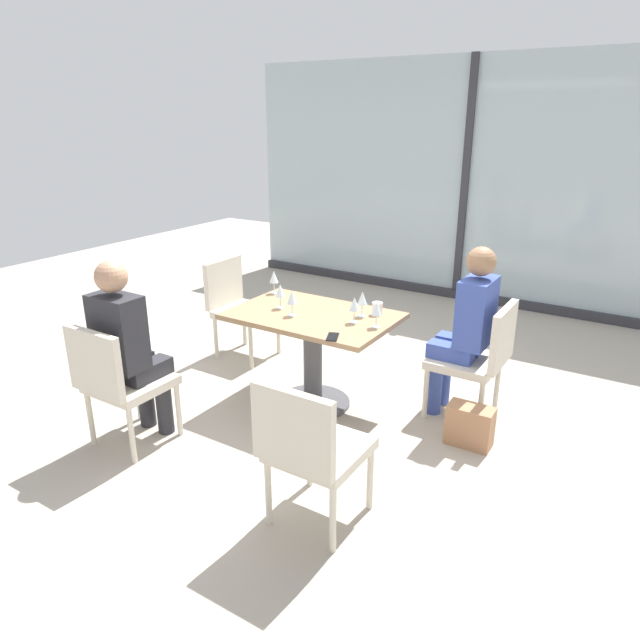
{
  "coord_description": "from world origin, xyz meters",
  "views": [
    {
      "loc": [
        2.12,
        -3.27,
        2.09
      ],
      "look_at": [
        0.0,
        0.1,
        0.65
      ],
      "focal_mm": 32.09,
      "sensor_mm": 36.0,
      "label": 1
    }
  ],
  "objects_px": {
    "chair_far_right": "(479,354)",
    "wine_glass_0": "(377,309)",
    "wine_glass_4": "(362,299)",
    "dining_table_main": "(313,340)",
    "chair_front_right": "(310,446)",
    "person_far_right": "(466,324)",
    "chair_front_left": "(118,379)",
    "cell_phone_on_table": "(333,337)",
    "handbag_0": "(470,426)",
    "coffee_cup": "(377,308)",
    "wine_glass_1": "(292,298)",
    "chair_far_left": "(237,302)",
    "wine_glass_5": "(280,291)",
    "person_front_left": "(128,344)",
    "wine_glass_3": "(274,277)",
    "wine_glass_2": "(354,304)"
  },
  "relations": [
    {
      "from": "chair_far_right",
      "to": "wine_glass_0",
      "type": "height_order",
      "value": "wine_glass_0"
    },
    {
      "from": "wine_glass_4",
      "to": "dining_table_main",
      "type": "bearing_deg",
      "value": -157.44
    },
    {
      "from": "chair_front_right",
      "to": "person_far_right",
      "type": "bearing_deg",
      "value": 80.98
    },
    {
      "from": "chair_front_left",
      "to": "person_far_right",
      "type": "xyz_separation_m",
      "value": [
        1.72,
        1.62,
        0.2
      ]
    },
    {
      "from": "chair_front_right",
      "to": "cell_phone_on_table",
      "type": "distance_m",
      "value": 0.95
    },
    {
      "from": "handbag_0",
      "to": "coffee_cup",
      "type": "bearing_deg",
      "value": 167.81
    },
    {
      "from": "chair_far_right",
      "to": "wine_glass_1",
      "type": "bearing_deg",
      "value": -154.57
    },
    {
      "from": "chair_far_left",
      "to": "wine_glass_5",
      "type": "height_order",
      "value": "wine_glass_5"
    },
    {
      "from": "person_far_right",
      "to": "chair_far_left",
      "type": "bearing_deg",
      "value": 180.0
    },
    {
      "from": "chair_far_right",
      "to": "chair_far_left",
      "type": "distance_m",
      "value": 2.2
    },
    {
      "from": "chair_front_right",
      "to": "person_front_left",
      "type": "relative_size",
      "value": 0.69
    },
    {
      "from": "wine_glass_3",
      "to": "cell_phone_on_table",
      "type": "bearing_deg",
      "value": -32.8
    },
    {
      "from": "dining_table_main",
      "to": "wine_glass_5",
      "type": "xyz_separation_m",
      "value": [
        -0.27,
        -0.02,
        0.34
      ]
    },
    {
      "from": "chair_far_right",
      "to": "handbag_0",
      "type": "bearing_deg",
      "value": -76.57
    },
    {
      "from": "chair_front_right",
      "to": "wine_glass_0",
      "type": "height_order",
      "value": "wine_glass_0"
    },
    {
      "from": "person_front_left",
      "to": "chair_front_right",
      "type": "bearing_deg",
      "value": -4.26
    },
    {
      "from": "chair_front_left",
      "to": "chair_far_left",
      "type": "height_order",
      "value": "same"
    },
    {
      "from": "chair_far_left",
      "to": "person_front_left",
      "type": "xyz_separation_m",
      "value": [
        0.37,
        -1.51,
        0.2
      ]
    },
    {
      "from": "chair_far_right",
      "to": "wine_glass_1",
      "type": "xyz_separation_m",
      "value": [
        -1.2,
        -0.57,
        0.37
      ]
    },
    {
      "from": "chair_far_right",
      "to": "wine_glass_3",
      "type": "height_order",
      "value": "wine_glass_3"
    },
    {
      "from": "chair_far_right",
      "to": "person_far_right",
      "type": "distance_m",
      "value": 0.23
    },
    {
      "from": "chair_front_left",
      "to": "wine_glass_1",
      "type": "height_order",
      "value": "wine_glass_1"
    },
    {
      "from": "chair_front_left",
      "to": "chair_front_right",
      "type": "relative_size",
      "value": 1.0
    },
    {
      "from": "handbag_0",
      "to": "person_front_left",
      "type": "bearing_deg",
      "value": -150.48
    },
    {
      "from": "chair_front_left",
      "to": "person_far_right",
      "type": "relative_size",
      "value": 0.69
    },
    {
      "from": "wine_glass_3",
      "to": "coffee_cup",
      "type": "distance_m",
      "value": 0.94
    },
    {
      "from": "wine_glass_1",
      "to": "coffee_cup",
      "type": "height_order",
      "value": "wine_glass_1"
    },
    {
      "from": "chair_far_right",
      "to": "person_front_left",
      "type": "xyz_separation_m",
      "value": [
        -1.83,
        -1.51,
        0.2
      ]
    },
    {
      "from": "chair_far_left",
      "to": "person_front_left",
      "type": "bearing_deg",
      "value": -76.36
    },
    {
      "from": "chair_far_right",
      "to": "chair_far_left",
      "type": "xyz_separation_m",
      "value": [
        -2.2,
        0.0,
        0.0
      ]
    },
    {
      "from": "chair_front_right",
      "to": "wine_glass_3",
      "type": "bearing_deg",
      "value": 131.79
    },
    {
      "from": "chair_far_right",
      "to": "wine_glass_2",
      "type": "height_order",
      "value": "wine_glass_2"
    },
    {
      "from": "wine_glass_2",
      "to": "wine_glass_4",
      "type": "xyz_separation_m",
      "value": [
        -0.02,
        0.14,
        0.0
      ]
    },
    {
      "from": "cell_phone_on_table",
      "to": "handbag_0",
      "type": "relative_size",
      "value": 0.48
    },
    {
      "from": "wine_glass_3",
      "to": "chair_front_right",
      "type": "bearing_deg",
      "value": -48.21
    },
    {
      "from": "wine_glass_3",
      "to": "coffee_cup",
      "type": "relative_size",
      "value": 2.06
    },
    {
      "from": "cell_phone_on_table",
      "to": "person_front_left",
      "type": "bearing_deg",
      "value": -169.26
    },
    {
      "from": "wine_glass_1",
      "to": "wine_glass_3",
      "type": "relative_size",
      "value": 1.0
    },
    {
      "from": "chair_far_left",
      "to": "wine_glass_3",
      "type": "height_order",
      "value": "wine_glass_3"
    },
    {
      "from": "wine_glass_4",
      "to": "handbag_0",
      "type": "height_order",
      "value": "wine_glass_4"
    },
    {
      "from": "wine_glass_0",
      "to": "wine_glass_5",
      "type": "relative_size",
      "value": 1.0
    },
    {
      "from": "person_front_left",
      "to": "wine_glass_4",
      "type": "height_order",
      "value": "person_front_left"
    },
    {
      "from": "chair_front_right",
      "to": "wine_glass_1",
      "type": "relative_size",
      "value": 4.7
    },
    {
      "from": "wine_glass_5",
      "to": "handbag_0",
      "type": "distance_m",
      "value": 1.63
    },
    {
      "from": "dining_table_main",
      "to": "wine_glass_3",
      "type": "distance_m",
      "value": 0.68
    },
    {
      "from": "dining_table_main",
      "to": "wine_glass_0",
      "type": "distance_m",
      "value": 0.62
    },
    {
      "from": "chair_far_left",
      "to": "person_front_left",
      "type": "height_order",
      "value": "person_front_left"
    },
    {
      "from": "chair_far_left",
      "to": "person_far_right",
      "type": "bearing_deg",
      "value": -0.0
    },
    {
      "from": "coffee_cup",
      "to": "handbag_0",
      "type": "height_order",
      "value": "coffee_cup"
    },
    {
      "from": "wine_glass_5",
      "to": "handbag_0",
      "type": "bearing_deg",
      "value": 3.92
    }
  ]
}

